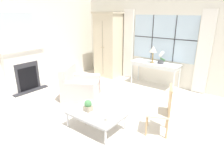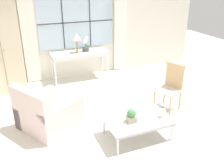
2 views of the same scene
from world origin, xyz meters
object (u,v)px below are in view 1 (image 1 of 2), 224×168
object	(u,v)px
armoire	(108,45)
console_table	(155,65)
side_chair_wooden	(164,108)
potted_plant_small	(88,105)
table_lamp	(153,50)
pillar_candle	(108,118)
armchair_upholstered	(80,88)
potted_orchid	(161,58)
coffee_table	(96,114)
fireplace	(25,66)

from	to	relation	value
armoire	console_table	xyz separation A→B (m)	(1.85, 0.03, -0.45)
side_chair_wooden	potted_plant_small	size ratio (longest dim) A/B	4.08
table_lamp	potted_plant_small	size ratio (longest dim) A/B	2.18
table_lamp	pillar_candle	distance (m)	3.19
table_lamp	armchair_upholstered	xyz separation A→B (m)	(-1.13, -2.01, -0.87)
potted_plant_small	pillar_candle	size ratio (longest dim) A/B	1.51
console_table	side_chair_wooden	bearing A→B (deg)	-60.37
console_table	armoire	bearing A→B (deg)	-179.03
armoire	console_table	world-z (taller)	armoire
table_lamp	pillar_candle	bearing A→B (deg)	-77.54
potted_orchid	armchair_upholstered	bearing A→B (deg)	-123.57
table_lamp	coffee_table	size ratio (longest dim) A/B	0.47
armoire	potted_plant_small	world-z (taller)	armoire
console_table	pillar_candle	bearing A→B (deg)	-79.16
potted_orchid	coffee_table	distance (m)	3.03
armoire	potted_plant_small	size ratio (longest dim) A/B	9.44
table_lamp	armchair_upholstered	distance (m)	2.47
fireplace	pillar_candle	distance (m)	3.50
table_lamp	side_chair_wooden	xyz separation A→B (m)	(1.38, -2.23, -0.62)
console_table	potted_orchid	bearing A→B (deg)	-1.54
table_lamp	side_chair_wooden	size ratio (longest dim) A/B	0.53
armoire	potted_orchid	world-z (taller)	armoire
armchair_upholstered	side_chair_wooden	world-z (taller)	side_chair_wooden
fireplace	console_table	bearing A→B (deg)	43.02
fireplace	armchair_upholstered	world-z (taller)	fireplace
fireplace	potted_orchid	world-z (taller)	fireplace
fireplace	table_lamp	bearing A→B (deg)	43.07
fireplace	side_chair_wooden	distance (m)	4.19
console_table	potted_plant_small	xyz separation A→B (m)	(0.03, -3.03, -0.19)
console_table	pillar_candle	size ratio (longest dim) A/B	9.53
fireplace	side_chair_wooden	size ratio (longest dim) A/B	2.34
coffee_table	side_chair_wooden	bearing A→B (deg)	31.20
armchair_upholstered	potted_plant_small	bearing A→B (deg)	-37.53
side_chair_wooden	coffee_table	xyz separation A→B (m)	(-1.12, -0.68, -0.21)
table_lamp	pillar_candle	world-z (taller)	table_lamp
table_lamp	pillar_candle	size ratio (longest dim) A/B	3.29
armchair_upholstered	coffee_table	distance (m)	1.65
potted_orchid	armchair_upholstered	world-z (taller)	potted_orchid
potted_plant_small	armchair_upholstered	bearing A→B (deg)	142.47
armchair_upholstered	console_table	bearing A→B (deg)	59.95
fireplace	armchair_upholstered	bearing A→B (deg)	19.62
armoire	potted_orchid	xyz separation A→B (m)	(2.02, 0.03, -0.20)
fireplace	coffee_table	distance (m)	3.09
console_table	side_chair_wooden	xyz separation A→B (m)	(1.31, -2.30, -0.14)
table_lamp	armoire	bearing A→B (deg)	178.83
coffee_table	armchair_upholstered	bearing A→B (deg)	147.10
armoire	coffee_table	bearing A→B (deg)	-55.44
pillar_candle	armchair_upholstered	bearing A→B (deg)	150.42
console_table	potted_orchid	distance (m)	0.30
pillar_candle	armoire	bearing A→B (deg)	128.48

